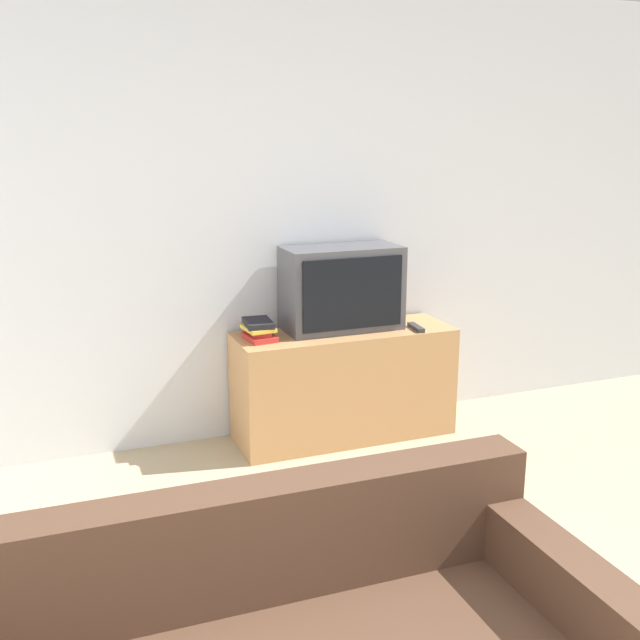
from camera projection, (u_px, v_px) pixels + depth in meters
wall_back at (223, 219)px, 4.23m from camera, size 9.00×0.06×2.60m
tv_stand at (344, 384)px, 4.45m from camera, size 1.29×0.45×0.65m
television at (342, 288)px, 4.36m from camera, size 0.68×0.34×0.49m
book_stack at (259, 330)px, 4.17m from camera, size 0.17×0.24×0.11m
remote_on_stand at (416, 327)px, 4.40m from camera, size 0.06×0.18×0.02m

